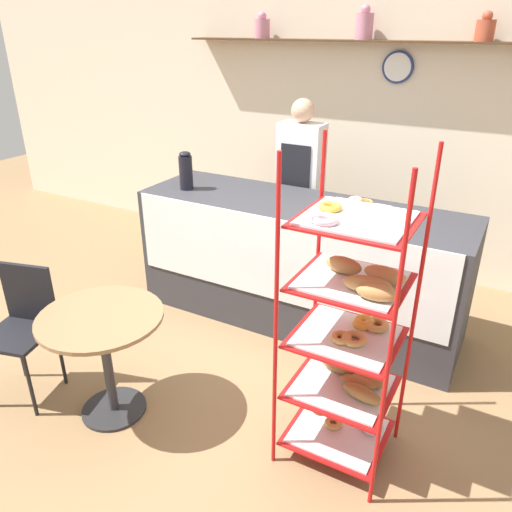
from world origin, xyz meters
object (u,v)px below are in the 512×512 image
(donut_tray_counter, at_px, (357,206))
(cafe_table, at_px, (104,340))
(cafe_chair, at_px, (24,318))
(person_worker, at_px, (300,189))
(pastry_rack, at_px, (350,334))
(coffee_carafe, at_px, (186,171))

(donut_tray_counter, bearing_deg, cafe_table, -119.53)
(cafe_table, height_order, donut_tray_counter, donut_tray_counter)
(cafe_table, xyz_separation_m, cafe_chair, (-0.62, -0.08, 0.01))
(person_worker, relative_size, cafe_chair, 1.93)
(pastry_rack, distance_m, coffee_carafe, 2.16)
(person_worker, height_order, donut_tray_counter, person_worker)
(cafe_table, height_order, cafe_chair, cafe_chair)
(cafe_chair, bearing_deg, pastry_rack, -1.55)
(pastry_rack, distance_m, cafe_chair, 2.08)
(cafe_chair, bearing_deg, person_worker, 52.76)
(cafe_chair, relative_size, coffee_carafe, 2.81)
(person_worker, distance_m, donut_tray_counter, 0.81)
(cafe_table, bearing_deg, person_worker, 82.08)
(person_worker, height_order, cafe_chair, person_worker)
(cafe_chair, height_order, donut_tray_counter, donut_tray_counter)
(pastry_rack, xyz_separation_m, cafe_table, (-1.39, -0.40, -0.26))
(cafe_chair, xyz_separation_m, coffee_carafe, (0.19, 1.56, 0.62))
(person_worker, bearing_deg, pastry_rack, -58.16)
(coffee_carafe, bearing_deg, person_worker, 42.55)
(cafe_table, bearing_deg, coffee_carafe, 106.25)
(pastry_rack, height_order, cafe_chair, pastry_rack)
(cafe_table, bearing_deg, cafe_chair, -172.90)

